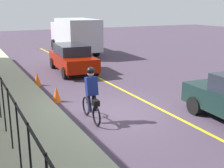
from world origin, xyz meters
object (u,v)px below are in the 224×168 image
(box_truck_background, at_px, (74,34))
(traffic_cone_near, at_px, (37,79))
(traffic_cone_far, at_px, (57,94))
(cyclist_lead, at_px, (91,95))
(parked_sedan_rear, at_px, (72,58))

(box_truck_background, distance_m, traffic_cone_near, 9.86)
(box_truck_background, xyz_separation_m, traffic_cone_far, (-11.23, 4.86, -1.24))
(cyclist_lead, relative_size, parked_sedan_rear, 0.40)
(parked_sedan_rear, xyz_separation_m, box_truck_background, (6.27, -2.43, 0.73))
(parked_sedan_rear, relative_size, traffic_cone_near, 6.87)
(parked_sedan_rear, xyz_separation_m, traffic_cone_near, (-2.15, 2.54, -0.50))
(cyclist_lead, height_order, box_truck_background, box_truck_background)
(cyclist_lead, height_order, traffic_cone_near, cyclist_lead)
(box_truck_background, height_order, traffic_cone_near, box_truck_background)
(parked_sedan_rear, height_order, traffic_cone_near, parked_sedan_rear)
(cyclist_lead, relative_size, traffic_cone_far, 2.98)
(traffic_cone_far, bearing_deg, box_truck_background, -23.42)
(traffic_cone_near, bearing_deg, box_truck_background, -30.58)
(cyclist_lead, distance_m, traffic_cone_far, 2.63)
(box_truck_background, height_order, traffic_cone_far, box_truck_background)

